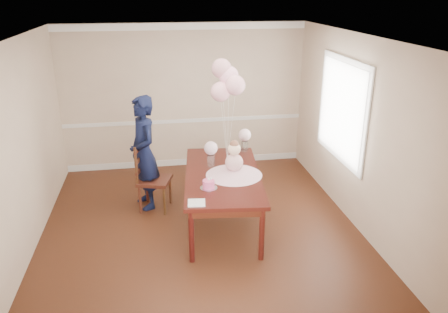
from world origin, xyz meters
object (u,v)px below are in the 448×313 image
(birthday_cake, at_px, (209,184))
(woman, at_px, (144,153))
(dining_table_top, at_px, (223,175))
(dining_chair_seat, at_px, (155,180))

(birthday_cake, bearing_deg, woman, 125.56)
(dining_table_top, distance_m, birthday_cake, 0.53)
(birthday_cake, bearing_deg, dining_table_top, 59.90)
(dining_table_top, xyz_separation_m, dining_chair_seat, (-0.97, 0.62, -0.29))
(birthday_cake, xyz_separation_m, dining_chair_seat, (-0.71, 1.07, -0.37))
(birthday_cake, height_order, woman, woman)
(dining_table_top, height_order, dining_chair_seat, dining_table_top)
(dining_table_top, bearing_deg, dining_chair_seat, 153.67)
(dining_table_top, relative_size, woman, 1.18)
(woman, bearing_deg, dining_chair_seat, 29.03)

